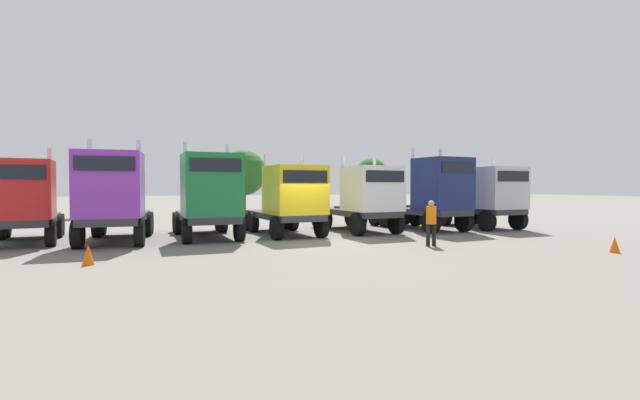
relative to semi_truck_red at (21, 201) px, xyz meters
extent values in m
plane|color=slate|center=(11.46, -2.91, -1.81)|extent=(200.00, 200.00, 0.00)
cube|color=#333338|center=(-0.14, 1.06, -0.86)|extent=(2.91, 5.93, 0.30)
cube|color=red|center=(0.08, -0.61, 0.46)|extent=(2.68, 2.63, 2.34)
cube|color=black|center=(0.23, -1.79, 1.11)|extent=(2.09, 0.31, 0.55)
cylinder|color=silver|center=(0.85, 0.82, 0.76)|extent=(0.20, 0.20, 2.94)
cylinder|color=#333338|center=(-0.30, 2.30, -0.65)|extent=(1.23, 1.23, 0.12)
cylinder|color=black|center=(1.23, -0.93, -1.28)|extent=(0.48, 1.09, 1.05)
cylinder|color=black|center=(0.80, 2.44, -1.28)|extent=(0.48, 1.09, 1.05)
cylinder|color=black|center=(-1.39, 2.16, -1.28)|extent=(0.48, 1.09, 1.05)
cylinder|color=black|center=(0.66, 3.53, -1.28)|extent=(0.48, 1.09, 1.05)
cylinder|color=black|center=(-1.53, 3.25, -1.28)|extent=(0.48, 1.09, 1.05)
cube|color=#333338|center=(3.56, 0.32, -0.80)|extent=(2.42, 6.35, 0.30)
cube|color=purple|center=(3.49, -1.69, 0.65)|extent=(2.48, 2.33, 2.60)
cube|color=black|center=(3.45, -2.83, 1.43)|extent=(2.10, 0.12, 0.55)
cylinder|color=silver|center=(4.48, -0.45, 0.95)|extent=(0.19, 0.19, 3.20)
cylinder|color=silver|center=(2.58, -0.38, 0.95)|extent=(0.19, 0.19, 3.20)
cylinder|color=#333338|center=(3.61, 1.70, -0.59)|extent=(1.14, 1.14, 0.12)
cylinder|color=black|center=(4.57, -2.15, -1.25)|extent=(0.39, 1.13, 1.11)
cylinder|color=black|center=(2.37, -2.07, -1.25)|extent=(0.39, 1.13, 1.11)
cylinder|color=black|center=(4.71, 1.82, -1.25)|extent=(0.39, 1.13, 1.11)
cylinder|color=black|center=(2.52, 1.90, -1.25)|extent=(0.39, 1.13, 1.11)
cylinder|color=black|center=(4.75, 2.92, -1.25)|extent=(0.39, 1.13, 1.11)
cylinder|color=black|center=(2.56, 3.00, -1.25)|extent=(0.39, 1.13, 1.11)
cube|color=#333338|center=(7.32, 0.65, -0.86)|extent=(2.59, 6.39, 0.30)
cube|color=#197238|center=(7.44, -1.29, 0.63)|extent=(2.54, 2.53, 2.69)
cube|color=black|center=(7.52, -2.50, 1.45)|extent=(2.10, 0.17, 0.55)
cylinder|color=silver|center=(8.31, 0.11, 0.93)|extent=(0.19, 0.19, 3.29)
cylinder|color=silver|center=(6.41, -0.01, 0.93)|extent=(0.19, 0.19, 3.29)
cylinder|color=#333338|center=(7.24, 2.02, -0.65)|extent=(1.17, 1.17, 0.12)
cylinder|color=black|center=(8.57, -1.71, -1.28)|extent=(0.41, 1.07, 1.05)
cylinder|color=black|center=(6.37, -1.85, -1.28)|extent=(0.41, 1.07, 1.05)
cylinder|color=black|center=(8.32, 2.24, -1.28)|extent=(0.41, 1.07, 1.05)
cylinder|color=black|center=(6.13, 2.11, -1.28)|extent=(0.41, 1.07, 1.05)
cylinder|color=black|center=(8.26, 3.34, -1.28)|extent=(0.41, 1.07, 1.05)
cylinder|color=black|center=(6.06, 3.20, -1.28)|extent=(0.41, 1.07, 1.05)
cube|color=#333338|center=(11.06, 0.62, -0.86)|extent=(2.83, 6.16, 0.30)
cube|color=yellow|center=(11.25, -1.08, 0.41)|extent=(2.66, 2.77, 2.24)
cube|color=black|center=(11.39, -2.36, 1.01)|extent=(2.09, 0.27, 0.55)
cylinder|color=silver|center=(12.04, 0.43, 0.71)|extent=(0.20, 0.20, 2.84)
cylinder|color=silver|center=(10.15, 0.22, 0.71)|extent=(0.20, 0.20, 2.84)
cylinder|color=#333338|center=(10.92, 1.93, -0.65)|extent=(1.21, 1.21, 0.12)
cylinder|color=black|center=(12.40, -1.52, -1.29)|extent=(0.46, 1.08, 1.05)
cylinder|color=black|center=(10.22, -1.76, -1.29)|extent=(0.46, 1.08, 1.05)
cylinder|color=black|center=(12.01, 2.11, -1.29)|extent=(0.46, 1.08, 1.05)
cylinder|color=black|center=(9.82, 1.87, -1.29)|extent=(0.46, 1.08, 1.05)
cylinder|color=black|center=(11.89, 3.21, -1.29)|extent=(0.46, 1.08, 1.05)
cylinder|color=black|center=(9.70, 2.97, -1.29)|extent=(0.46, 1.08, 1.05)
cube|color=#333338|center=(15.16, 0.91, -0.80)|extent=(2.73, 6.16, 0.30)
cube|color=white|center=(15.32, -0.87, 0.47)|extent=(2.61, 2.62, 2.23)
cube|color=black|center=(15.43, -2.09, 1.05)|extent=(2.10, 0.23, 0.55)
cylinder|color=silver|center=(16.15, 0.57, 0.77)|extent=(0.20, 0.20, 2.83)
cylinder|color=silver|center=(14.25, 0.40, 0.77)|extent=(0.20, 0.20, 2.83)
cylinder|color=#333338|center=(15.04, 2.23, -0.59)|extent=(1.19, 1.19, 0.12)
cylinder|color=black|center=(16.46, -1.27, -1.25)|extent=(0.45, 1.14, 1.11)
cylinder|color=black|center=(14.27, -1.47, -1.25)|extent=(0.45, 1.14, 1.11)
cylinder|color=black|center=(16.13, 2.40, -1.25)|extent=(0.45, 1.14, 1.11)
cylinder|color=black|center=(13.94, 2.21, -1.25)|extent=(0.45, 1.14, 1.11)
cylinder|color=black|center=(16.03, 3.50, -1.25)|extent=(0.45, 1.14, 1.11)
cylinder|color=black|center=(13.84, 3.30, -1.25)|extent=(0.45, 1.14, 1.11)
cube|color=#333338|center=(18.97, 0.85, -0.79)|extent=(2.97, 6.54, 0.30)
cube|color=navy|center=(19.22, -1.16, 0.71)|extent=(2.66, 2.54, 2.70)
cube|color=black|center=(19.36, -2.31, 1.53)|extent=(2.09, 0.30, 0.55)
cylinder|color=silver|center=(20.00, 0.23, 1.01)|extent=(0.20, 0.20, 3.30)
cylinder|color=silver|center=(18.12, -0.01, 1.01)|extent=(0.20, 0.20, 3.30)
cylinder|color=#333338|center=(18.80, 2.23, -0.58)|extent=(1.23, 1.23, 0.12)
cylinder|color=black|center=(20.36, -1.46, -1.25)|extent=(0.49, 1.15, 1.12)
cylinder|color=black|center=(18.18, -1.73, -1.25)|extent=(0.49, 1.15, 1.12)
cylinder|color=black|center=(19.87, 2.53, -1.25)|extent=(0.49, 1.15, 1.12)
cylinder|color=black|center=(17.68, 2.26, -1.25)|extent=(0.49, 1.15, 1.12)
cylinder|color=black|center=(19.73, 3.63, -1.25)|extent=(0.49, 1.15, 1.12)
cylinder|color=black|center=(17.55, 3.35, -1.25)|extent=(0.49, 1.15, 1.12)
cube|color=#333338|center=(22.65, 0.66, -0.80)|extent=(2.51, 5.97, 0.30)
cube|color=#B7BABF|center=(22.74, -1.11, 0.49)|extent=(2.52, 2.44, 2.28)
cube|color=black|center=(22.80, -2.29, 1.11)|extent=(2.10, 0.15, 0.55)
cylinder|color=silver|center=(23.62, 0.25, 0.79)|extent=(0.19, 0.19, 2.88)
cylinder|color=silver|center=(21.72, 0.15, 0.79)|extent=(0.19, 0.19, 2.88)
cylinder|color=#333338|center=(22.58, 1.95, -0.59)|extent=(1.16, 1.16, 0.12)
cylinder|color=black|center=(23.86, -1.51, -1.25)|extent=(0.41, 1.13, 1.11)
cylinder|color=black|center=(21.67, -1.62, -1.25)|extent=(0.41, 1.13, 1.11)
cylinder|color=black|center=(23.67, 2.05, -1.25)|extent=(0.41, 1.13, 1.11)
cylinder|color=black|center=(21.48, 1.93, -1.25)|extent=(0.41, 1.13, 1.11)
cylinder|color=black|center=(23.62, 3.14, -1.25)|extent=(0.41, 1.13, 1.11)
cylinder|color=black|center=(21.42, 3.03, -1.25)|extent=(0.41, 1.13, 1.11)
cylinder|color=black|center=(15.71, -5.76, -1.37)|extent=(0.16, 0.16, 0.89)
cylinder|color=black|center=(15.43, -5.76, -1.37)|extent=(0.16, 0.16, 0.89)
cylinder|color=orange|center=(15.57, -5.76, -0.57)|extent=(0.40, 0.40, 0.70)
sphere|color=tan|center=(15.57, -5.76, -0.10)|extent=(0.24, 0.24, 0.24)
cone|color=#F2590C|center=(3.34, -6.09, -1.49)|extent=(0.36, 0.36, 0.63)
cone|color=#F2590C|center=(20.85, -9.43, -1.52)|extent=(0.36, 0.36, 0.58)
cylinder|color=#4C3823|center=(0.66, 17.51, -0.56)|extent=(0.36, 0.36, 2.49)
sphere|color=#286023|center=(0.66, 17.51, 1.91)|extent=(3.08, 3.08, 3.08)
cylinder|color=#4C3823|center=(11.57, 15.60, -0.80)|extent=(0.36, 0.36, 2.02)
sphere|color=#286023|center=(11.57, 15.60, 1.70)|extent=(3.74, 3.74, 3.74)
cylinder|color=#4C3823|center=(23.64, 16.66, -0.69)|extent=(0.36, 0.36, 2.24)
sphere|color=#286023|center=(23.64, 16.66, 1.66)|extent=(3.08, 3.08, 3.08)
camera|label=1|loc=(5.63, -21.09, 0.58)|focal=25.04mm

